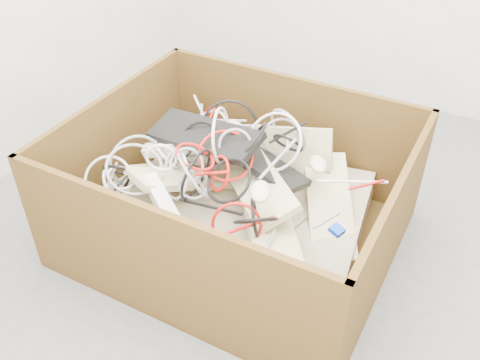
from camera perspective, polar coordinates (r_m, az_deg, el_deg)
The scene contains 8 objects.
ground at distance 2.26m, azimuth 6.04°, elevation -8.09°, with size 3.00×3.00×0.00m, color #525254.
cardboard_box at distance 2.24m, azimuth -0.65°, elevation -3.47°, with size 1.25×1.04×0.55m.
keyboard_pile at distance 2.16m, azimuth -0.28°, elevation -0.44°, with size 1.02×0.93×0.40m.
mice_scatter at distance 2.09m, azimuth -1.07°, elevation 1.03°, with size 0.65×0.71×0.20m.
power_strip_left at distance 2.23m, azimuth -6.75°, elevation 3.40°, with size 0.29×0.05×0.04m, color silver.
power_strip_right at distance 1.99m, azimuth -8.15°, elevation -2.41°, with size 0.28×0.06×0.04m, color silver.
vga_plug at distance 1.89m, azimuth 10.21°, elevation -5.23°, with size 0.04×0.04×0.02m, color #0C2EBF.
cable_tangle at distance 2.14m, azimuth -4.01°, elevation 2.51°, with size 1.12×0.87×0.46m.
Camera 1 is at (0.54, -1.50, 1.60)m, focal length 40.38 mm.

